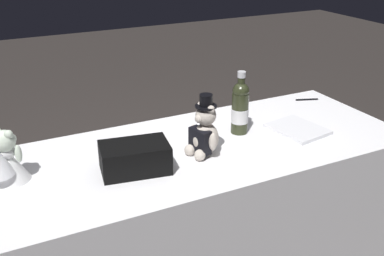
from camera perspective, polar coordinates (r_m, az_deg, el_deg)
The scene contains 7 objects.
reception_table at distance 2.24m, azimuth 0.00°, elevation -10.86°, with size 2.02×0.77×0.72m, color white.
teddy_bear_groom at distance 1.96m, azimuth 1.50°, elevation -0.57°, with size 0.15×0.15×0.27m.
teddy_bear_bride at distance 1.89m, azimuth -22.28°, elevation -3.65°, with size 0.20×0.19×0.22m.
champagne_bottle at distance 2.17m, azimuth 6.00°, elevation 2.59°, with size 0.08×0.08×0.30m.
signing_pen at distance 2.70m, azimuth 14.19°, elevation 3.46°, with size 0.13×0.06×0.01m.
gift_case_black at distance 1.86m, azimuth -7.12°, elevation -3.66°, with size 0.30×0.21×0.12m.
guestbook at distance 2.28m, azimuth 12.97°, elevation -0.15°, with size 0.21×0.26×0.02m, color white.
Camera 1 is at (0.82, 1.65, 1.64)m, focal length 42.92 mm.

